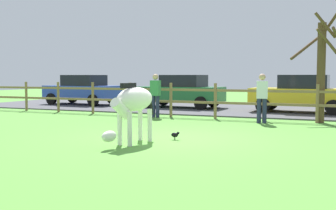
% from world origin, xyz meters
% --- Properties ---
extents(ground_plane, '(60.00, 60.00, 0.00)m').
position_xyz_m(ground_plane, '(0.00, 0.00, 0.00)').
color(ground_plane, '#549338').
extents(parking_asphalt, '(28.00, 7.40, 0.05)m').
position_xyz_m(parking_asphalt, '(0.00, 9.30, 0.03)').
color(parking_asphalt, '#47474C').
rests_on(parking_asphalt, ground_plane).
extents(paddock_fence, '(21.28, 0.11, 1.30)m').
position_xyz_m(paddock_fence, '(-0.42, 5.00, 0.74)').
color(paddock_fence, olive).
rests_on(paddock_fence, ground_plane).
extents(bare_tree, '(1.70, 1.68, 3.64)m').
position_xyz_m(bare_tree, '(3.20, 5.14, 1.88)').
color(bare_tree, '#513A23').
rests_on(bare_tree, ground_plane).
extents(zebra, '(0.66, 1.93, 1.41)m').
position_xyz_m(zebra, '(-0.59, -1.13, 0.93)').
color(zebra, white).
rests_on(zebra, ground_plane).
extents(crow_on_grass, '(0.21, 0.10, 0.20)m').
position_xyz_m(crow_on_grass, '(0.10, -0.21, 0.13)').
color(crow_on_grass, black).
rests_on(crow_on_grass, ground_plane).
extents(parked_car_green, '(4.07, 2.03, 1.56)m').
position_xyz_m(parked_car_green, '(-3.23, 8.87, 0.84)').
color(parked_car_green, '#236B38').
rests_on(parked_car_green, parking_asphalt).
extents(parked_car_yellow, '(4.07, 2.01, 1.56)m').
position_xyz_m(parked_car_yellow, '(2.28, 8.38, 0.84)').
color(parked_car_yellow, yellow).
rests_on(parked_car_yellow, parking_asphalt).
extents(parked_car_blue, '(4.09, 2.07, 1.56)m').
position_xyz_m(parked_car_blue, '(-8.82, 8.77, 0.84)').
color(parked_car_blue, '#2D4CAD').
rests_on(parked_car_blue, parking_asphalt).
extents(visitor_left_of_tree, '(0.38, 0.25, 1.64)m').
position_xyz_m(visitor_left_of_tree, '(-2.63, 4.56, 0.91)').
color(visitor_left_of_tree, '#232847').
rests_on(visitor_left_of_tree, ground_plane).
extents(visitor_right_of_tree, '(0.39, 0.28, 1.64)m').
position_xyz_m(visitor_right_of_tree, '(1.42, 4.20, 0.91)').
color(visitor_right_of_tree, '#232847').
rests_on(visitor_right_of_tree, ground_plane).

